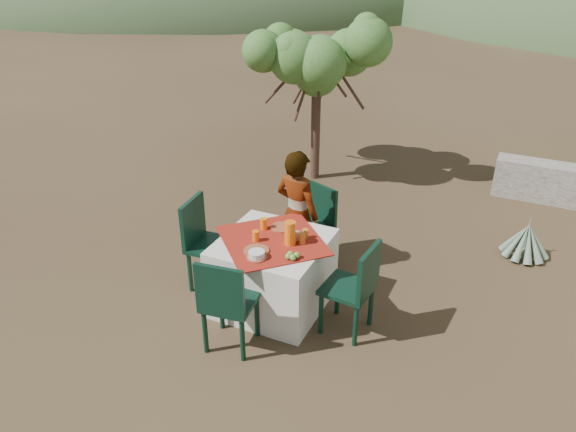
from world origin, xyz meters
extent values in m
plane|color=#352618|center=(0.00, 0.00, 0.00)|extent=(160.00, 160.00, 0.00)
cube|color=silver|center=(0.59, -0.43, 0.38)|extent=(1.02, 1.02, 0.75)
cube|color=maroon|center=(0.59, -0.43, 0.76)|extent=(1.30, 1.30, 0.01)
cylinder|color=black|center=(0.40, 0.40, 0.22)|extent=(0.04, 0.04, 0.45)
cylinder|color=black|center=(0.71, 0.28, 0.22)|extent=(0.04, 0.04, 0.45)
cylinder|color=black|center=(0.52, 0.72, 0.22)|extent=(0.04, 0.04, 0.45)
cylinder|color=black|center=(0.84, 0.59, 0.22)|extent=(0.04, 0.04, 0.45)
cube|color=black|center=(0.62, 0.50, 0.45)|extent=(0.54, 0.54, 0.04)
cube|color=black|center=(0.69, 0.67, 0.69)|extent=(0.40, 0.19, 0.44)
cylinder|color=black|center=(0.68, -0.94, 0.24)|extent=(0.05, 0.05, 0.48)
cylinder|color=black|center=(0.32, -0.99, 0.24)|extent=(0.05, 0.05, 0.48)
cylinder|color=black|center=(0.72, -1.30, 0.24)|extent=(0.05, 0.05, 0.48)
cylinder|color=black|center=(0.36, -1.35, 0.24)|extent=(0.05, 0.05, 0.48)
cube|color=black|center=(0.52, -1.15, 0.48)|extent=(0.50, 0.50, 0.04)
cube|color=black|center=(0.54, -1.35, 0.74)|extent=(0.45, 0.10, 0.47)
cylinder|color=black|center=(0.07, -0.56, 0.25)|extent=(0.05, 0.05, 0.49)
cylinder|color=black|center=(0.03, -0.19, 0.25)|extent=(0.05, 0.05, 0.49)
cylinder|color=black|center=(-0.31, -0.59, 0.25)|extent=(0.05, 0.05, 0.49)
cylinder|color=black|center=(-0.34, -0.22, 0.25)|extent=(0.05, 0.05, 0.49)
cube|color=black|center=(-0.14, -0.39, 0.49)|extent=(0.50, 0.50, 0.04)
cube|color=black|center=(-0.35, -0.41, 0.76)|extent=(0.09, 0.46, 0.48)
cylinder|color=black|center=(1.25, -0.30, 0.24)|extent=(0.05, 0.05, 0.47)
cylinder|color=black|center=(1.21, -0.65, 0.24)|extent=(0.05, 0.05, 0.47)
cylinder|color=black|center=(1.60, -0.33, 0.24)|extent=(0.05, 0.05, 0.47)
cylinder|color=black|center=(1.57, -0.69, 0.24)|extent=(0.05, 0.05, 0.47)
cube|color=black|center=(1.41, -0.49, 0.47)|extent=(0.48, 0.48, 0.04)
cube|color=black|center=(1.61, -0.51, 0.73)|extent=(0.08, 0.45, 0.46)
imported|color=#8C6651|center=(0.55, 0.26, 0.72)|extent=(0.59, 0.45, 1.44)
cylinder|color=#493024|center=(-0.27, 2.76, 0.80)|extent=(0.14, 0.14, 1.61)
sphere|color=#346525|center=(-0.27, 2.76, 1.61)|extent=(0.69, 0.69, 0.69)
sphere|color=#346525|center=(0.36, 2.76, 1.78)|extent=(0.64, 0.64, 0.64)
sphere|color=#346525|center=(-0.84, 2.87, 1.72)|extent=(0.60, 0.60, 0.60)
sphere|color=#346525|center=(-0.15, 3.39, 1.84)|extent=(0.62, 0.62, 0.62)
sphere|color=#346525|center=(-0.21, 2.18, 1.66)|extent=(0.55, 0.55, 0.55)
sphere|color=slate|center=(2.87, 1.68, 0.04)|extent=(0.18, 0.18, 0.18)
cone|color=slate|center=(2.87, 1.68, 0.27)|extent=(0.10, 0.10, 0.53)
cone|color=slate|center=(2.99, 1.67, 0.21)|extent=(0.33, 0.11, 0.44)
cone|color=slate|center=(2.97, 1.75, 0.21)|extent=(0.29, 0.24, 0.46)
cone|color=slate|center=(2.91, 1.79, 0.21)|extent=(0.18, 0.31, 0.46)
cone|color=slate|center=(2.84, 1.79, 0.21)|extent=(0.17, 0.32, 0.46)
cone|color=slate|center=(2.78, 1.75, 0.21)|extent=(0.29, 0.24, 0.46)
cone|color=slate|center=(2.75, 1.68, 0.21)|extent=(0.33, 0.11, 0.44)
cone|color=slate|center=(2.77, 1.61, 0.21)|extent=(0.29, 0.24, 0.46)
cone|color=slate|center=(2.83, 1.56, 0.21)|extent=(0.18, 0.31, 0.46)
cone|color=slate|center=(2.91, 1.56, 0.21)|extent=(0.17, 0.32, 0.46)
cone|color=slate|center=(2.97, 1.60, 0.21)|extent=(0.29, 0.24, 0.46)
cylinder|color=brown|center=(0.57, -0.17, 0.77)|extent=(0.23, 0.23, 0.01)
cylinder|color=brown|center=(0.55, -0.68, 0.77)|extent=(0.25, 0.25, 0.01)
cylinder|color=orange|center=(0.41, -0.26, 0.82)|extent=(0.07, 0.07, 0.12)
cylinder|color=orange|center=(0.45, -0.51, 0.82)|extent=(0.07, 0.07, 0.11)
cylinder|color=orange|center=(0.78, -0.42, 0.88)|extent=(0.11, 0.11, 0.24)
cylinder|color=brown|center=(0.61, -0.78, 0.77)|extent=(0.20, 0.20, 0.01)
cylinder|color=silver|center=(0.61, -0.78, 0.80)|extent=(0.15, 0.15, 0.06)
cylinder|color=orange|center=(0.88, -0.36, 0.81)|extent=(0.07, 0.07, 0.11)
cylinder|color=orange|center=(0.87, -0.25, 0.81)|extent=(0.06, 0.06, 0.10)
cube|color=silver|center=(0.81, -0.33, 0.81)|extent=(0.09, 0.07, 0.10)
sphere|color=olive|center=(0.88, -0.63, 0.79)|extent=(0.06, 0.06, 0.06)
sphere|color=olive|center=(0.94, -0.63, 0.79)|extent=(0.06, 0.06, 0.06)
sphere|color=olive|center=(0.93, -0.68, 0.79)|extent=(0.06, 0.06, 0.06)
sphere|color=olive|center=(0.88, -0.68, 0.79)|extent=(0.06, 0.06, 0.06)
camera|label=1|loc=(2.73, -4.67, 3.53)|focal=35.00mm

